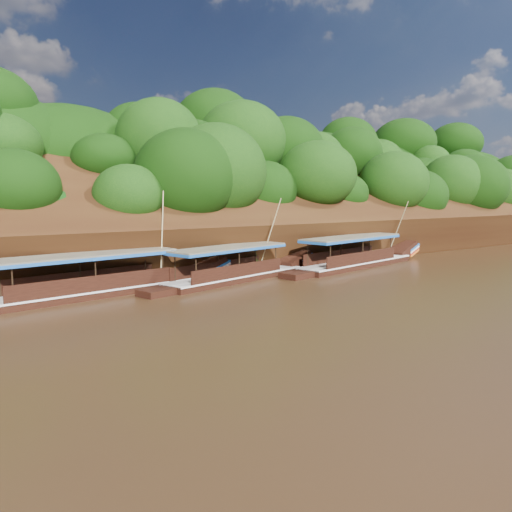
# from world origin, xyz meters

# --- Properties ---
(ground) EXTENTS (160.00, 160.00, 0.00)m
(ground) POSITION_xyz_m (0.00, 0.00, 0.00)
(ground) COLOR black
(ground) RESTS_ON ground
(riverbank) EXTENTS (120.00, 30.06, 19.40)m
(riverbank) POSITION_xyz_m (-0.01, 22.73, 1.89)
(riverbank) COLOR black
(riverbank) RESTS_ON ground
(boat_0) EXTENTS (16.31, 5.18, 5.95)m
(boat_0) POSITION_xyz_m (11.39, 7.24, 0.59)
(boat_0) COLOR black
(boat_0) RESTS_ON ground
(boat_1) EXTENTS (14.37, 5.45, 6.25)m
(boat_1) POSITION_xyz_m (-0.72, 7.33, 0.56)
(boat_1) COLOR black
(boat_1) RESTS_ON ground
(boat_2) EXTENTS (16.51, 4.52, 6.78)m
(boat_2) POSITION_xyz_m (-10.00, 7.61, 0.58)
(boat_2) COLOR black
(boat_2) RESTS_ON ground
(reeds) EXTENTS (49.03, 2.54, 2.25)m
(reeds) POSITION_xyz_m (-3.60, 9.63, 0.86)
(reeds) COLOR #31711C
(reeds) RESTS_ON ground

